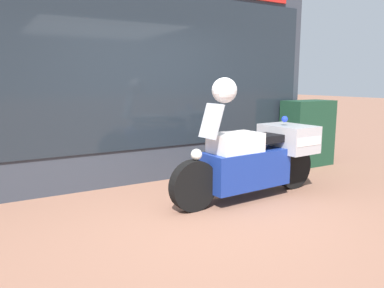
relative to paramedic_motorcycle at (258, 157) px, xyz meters
name	(u,v)px	position (x,y,z in m)	size (l,w,h in m)	color
ground_plane	(201,220)	(-1.15, -0.39, -0.56)	(60.00, 60.00, 0.00)	#8E604C
shop_building	(109,74)	(-1.52, 1.61, 1.12)	(6.61, 0.55, 3.34)	#333842
window_display	(152,151)	(-0.84, 1.64, -0.12)	(5.41, 0.30, 1.81)	slate
paramedic_motorcycle	(258,157)	(0.00, 0.00, 0.00)	(2.41, 0.79, 1.31)	black
utility_cabinet	(307,133)	(2.08, 1.05, 0.05)	(0.95, 0.51, 1.22)	#193D28
white_helmet	(224,90)	(-0.59, -0.04, 0.91)	(0.32, 0.32, 0.32)	white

